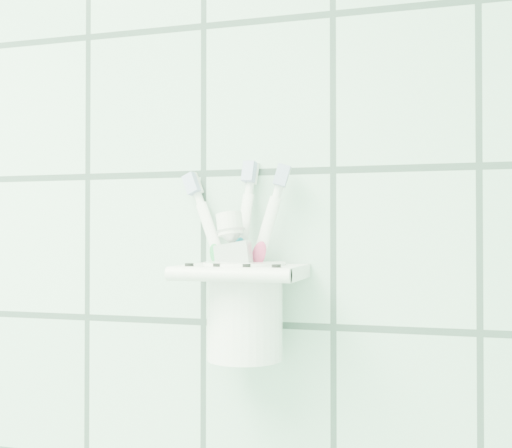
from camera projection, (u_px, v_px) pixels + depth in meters
holder_bracket at (242, 273)px, 0.68m from camera, size 0.13×0.10×0.04m
cup at (245, 307)px, 0.68m from camera, size 0.09×0.09×0.10m
toothbrush_pink at (251, 250)px, 0.69m from camera, size 0.08×0.04×0.21m
toothbrush_blue at (228, 252)px, 0.69m from camera, size 0.03×0.05×0.21m
toothbrush_orange at (232, 253)px, 0.69m from camera, size 0.06×0.03×0.21m
toothpaste_tube at (244, 271)px, 0.66m from camera, size 0.06×0.04×0.16m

